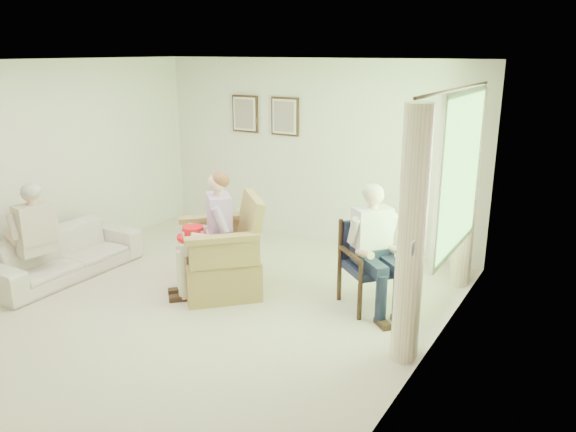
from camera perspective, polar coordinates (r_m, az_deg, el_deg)
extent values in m
plane|color=beige|center=(6.31, -9.67, -9.11)|extent=(5.50, 5.50, 0.00)
cube|color=silver|center=(8.10, 2.55, 6.53)|extent=(5.00, 0.04, 2.60)
cube|color=silver|center=(7.72, -24.55, 4.54)|extent=(0.04, 5.50, 2.60)
cube|color=silver|center=(4.68, 13.63, -1.43)|extent=(0.04, 5.50, 2.60)
cube|color=white|center=(5.70, -10.97, 15.19)|extent=(5.00, 5.50, 0.02)
cube|color=#2D6B23|center=(5.75, 17.14, 4.20)|extent=(0.02, 1.40, 1.50)
cube|color=white|center=(5.65, 17.72, 11.96)|extent=(0.04, 1.52, 0.06)
cube|color=white|center=(5.96, 16.42, -3.13)|extent=(0.04, 1.52, 0.06)
cylinder|color=#382114|center=(5.67, 16.84, 12.25)|extent=(0.03, 2.50, 0.03)
cylinder|color=#F6E7C0|center=(4.97, 12.42, -2.10)|extent=(0.34, 0.34, 2.30)
cylinder|color=#F6E7C0|center=(6.80, 17.75, 2.51)|extent=(0.34, 0.34, 2.30)
cube|color=#382114|center=(8.60, -4.37, 10.32)|extent=(0.45, 0.03, 0.55)
cube|color=silver|center=(8.58, -4.46, 10.30)|extent=(0.39, 0.01, 0.49)
cube|color=tan|center=(8.58, -4.49, 10.30)|extent=(0.33, 0.01, 0.43)
cube|color=#382114|center=(8.22, -0.31, 10.08)|extent=(0.45, 0.03, 0.55)
cube|color=silver|center=(8.20, -0.39, 10.06)|extent=(0.39, 0.01, 0.49)
cube|color=tan|center=(8.20, -0.42, 10.06)|extent=(0.33, 0.01, 0.43)
cube|color=tan|center=(6.57, -6.84, -5.82)|extent=(0.84, 0.82, 0.44)
cube|color=beige|center=(6.44, -7.10, -3.66)|extent=(0.65, 0.63, 0.11)
cube|color=tan|center=(6.63, -5.20, -0.23)|extent=(0.78, 0.24, 0.66)
cube|color=tan|center=(6.66, -9.62, -2.03)|extent=(0.11, 0.76, 0.32)
cube|color=tan|center=(6.21, -4.10, -3.23)|extent=(0.11, 0.76, 0.32)
cylinder|color=black|center=(6.13, 5.20, -7.66)|extent=(0.05, 0.05, 0.40)
cylinder|color=black|center=(5.94, 10.01, -8.69)|extent=(0.05, 0.05, 0.40)
cylinder|color=black|center=(6.56, 7.15, -6.06)|extent=(0.05, 0.05, 0.40)
cylinder|color=black|center=(6.38, 11.67, -6.95)|extent=(0.05, 0.05, 0.40)
cube|color=#1A1F3A|center=(6.15, 8.60, -5.21)|extent=(0.53, 0.51, 0.09)
cube|color=#1A1F3A|center=(6.28, 9.55, -2.40)|extent=(0.49, 0.06, 0.46)
imported|color=silver|center=(7.48, -21.86, -3.62)|extent=(1.93, 0.75, 0.56)
cube|color=beige|center=(6.39, -7.15, -2.30)|extent=(0.40, 0.26, 0.16)
cube|color=#C996D5|center=(6.32, -7.13, 0.16)|extent=(0.39, 0.24, 0.46)
sphere|color=#DDAD8E|center=(6.22, -7.31, 3.41)|extent=(0.21, 0.21, 0.21)
ellipsoid|color=brown|center=(6.23, -7.18, 3.67)|extent=(0.22, 0.22, 0.18)
cube|color=beige|center=(6.30, -9.08, -3.12)|extent=(0.14, 0.44, 0.13)
cube|color=beige|center=(6.18, -7.65, -3.45)|extent=(0.14, 0.44, 0.13)
cylinder|color=beige|center=(6.27, -10.12, -6.21)|extent=(0.12, 0.12, 0.56)
cylinder|color=beige|center=(6.15, -8.70, -6.61)|extent=(0.12, 0.12, 0.56)
cube|color=#171E34|center=(6.10, 8.67, -3.85)|extent=(0.40, 0.26, 0.16)
cube|color=silver|center=(6.02, 8.86, -1.29)|extent=(0.39, 0.24, 0.46)
sphere|color=#DDAD8E|center=(5.91, 8.98, 2.10)|extent=(0.21, 0.21, 0.21)
ellipsoid|color=#B7B2AD|center=(5.93, 9.08, 2.38)|extent=(0.22, 0.22, 0.18)
cube|color=#171E34|center=(5.96, 6.95, -4.78)|extent=(0.14, 0.44, 0.13)
cube|color=#171E34|center=(5.89, 8.73, -5.12)|extent=(0.14, 0.44, 0.13)
cylinder|color=#171E34|center=(5.89, 6.06, -7.85)|extent=(0.12, 0.12, 0.50)
cylinder|color=#171E34|center=(5.82, 7.86, -8.24)|extent=(0.12, 0.12, 0.50)
cube|color=#BEB099|center=(7.23, -24.09, -2.73)|extent=(0.42, 0.26, 0.16)
cube|color=#C2AD96|center=(7.16, -24.22, -0.57)|extent=(0.41, 0.24, 0.46)
sphere|color=#DDAD8E|center=(7.06, -24.64, 2.28)|extent=(0.21, 0.21, 0.21)
ellipsoid|color=#B7B2AD|center=(7.07, -24.50, 2.52)|extent=(0.22, 0.22, 0.18)
cube|color=#BEB099|center=(7.21, -25.91, -3.43)|extent=(0.14, 0.44, 0.13)
cube|color=#BEB099|center=(7.05, -25.00, -3.75)|extent=(0.14, 0.44, 0.13)
cylinder|color=#BEB099|center=(7.19, -27.01, -5.52)|extent=(0.12, 0.12, 0.40)
cylinder|color=#BEB099|center=(7.02, -26.12, -5.88)|extent=(0.12, 0.12, 0.40)
cylinder|color=red|center=(6.33, -9.61, -2.10)|extent=(0.36, 0.36, 0.04)
cylinder|color=red|center=(6.32, -9.64, -1.58)|extent=(0.24, 0.24, 0.12)
cube|color=white|center=(6.24, -8.77, -1.76)|extent=(0.05, 0.01, 0.05)
cube|color=white|center=(6.34, -8.54, -1.46)|extent=(0.03, 0.04, 0.05)
cube|color=white|center=(6.42, -9.14, -1.25)|extent=(0.02, 0.05, 0.05)
cube|color=white|center=(6.42, -10.09, -1.29)|extent=(0.04, 0.03, 0.05)
cube|color=white|center=(6.35, -10.72, -1.54)|extent=(0.04, 0.03, 0.05)
cube|color=white|center=(6.25, -10.54, -1.83)|extent=(0.02, 0.05, 0.05)
cube|color=white|center=(6.20, -9.67, -1.93)|extent=(0.03, 0.04, 0.05)
cylinder|color=tan|center=(6.80, -8.03, -5.57)|extent=(0.48, 0.48, 0.33)
ellipsoid|color=white|center=(6.73, -8.10, -3.92)|extent=(0.37, 0.37, 0.22)
cylinder|color=#A57F56|center=(6.64, -7.72, -4.19)|extent=(0.16, 0.30, 0.49)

